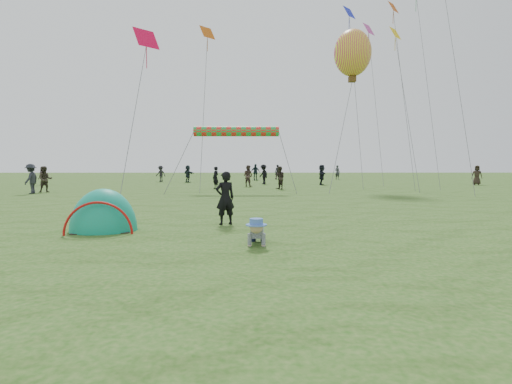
{
  "coord_description": "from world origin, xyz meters",
  "views": [
    {
      "loc": [
        0.95,
        -8.73,
        1.81
      ],
      "look_at": [
        1.05,
        2.53,
        1.0
      ],
      "focal_mm": 28.0,
      "sensor_mm": 36.0,
      "label": 1
    }
  ],
  "objects_px": {
    "crawling_toddler": "(257,231)",
    "standing_adult": "(225,198)",
    "popup_tent": "(104,231)",
    "balloon_kite": "(353,56)"
  },
  "relations": [
    {
      "from": "crawling_toddler",
      "to": "balloon_kite",
      "type": "height_order",
      "value": "balloon_kite"
    },
    {
      "from": "crawling_toddler",
      "to": "balloon_kite",
      "type": "distance_m",
      "value": 23.09
    },
    {
      "from": "popup_tent",
      "to": "standing_adult",
      "type": "bearing_deg",
      "value": 9.63
    },
    {
      "from": "crawling_toddler",
      "to": "balloon_kite",
      "type": "relative_size",
      "value": 0.23
    },
    {
      "from": "crawling_toddler",
      "to": "popup_tent",
      "type": "relative_size",
      "value": 0.37
    },
    {
      "from": "crawling_toddler",
      "to": "standing_adult",
      "type": "height_order",
      "value": "standing_adult"
    },
    {
      "from": "crawling_toddler",
      "to": "balloon_kite",
      "type": "bearing_deg",
      "value": 75.16
    },
    {
      "from": "crawling_toddler",
      "to": "popup_tent",
      "type": "height_order",
      "value": "popup_tent"
    },
    {
      "from": "crawling_toddler",
      "to": "popup_tent",
      "type": "distance_m",
      "value": 4.54
    },
    {
      "from": "standing_adult",
      "to": "balloon_kite",
      "type": "distance_m",
      "value": 20.7
    }
  ]
}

